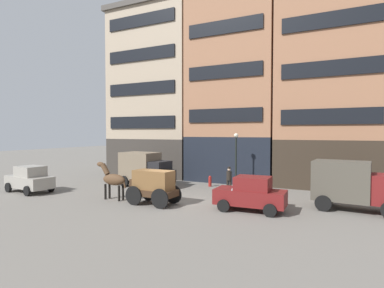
{
  "coord_description": "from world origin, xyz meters",
  "views": [
    {
      "loc": [
        8.99,
        -15.75,
        4.16
      ],
      "look_at": [
        0.22,
        2.14,
        3.43
      ],
      "focal_mm": 29.02,
      "sensor_mm": 36.0,
      "label": 1
    }
  ],
  "objects_px": {
    "pedestrian_officer": "(229,178)",
    "fire_hydrant_curbside": "(210,181)",
    "delivery_truck_near": "(146,168)",
    "cargo_wagon": "(153,185)",
    "streetlamp_curbside": "(236,153)",
    "draft_horse": "(113,179)",
    "delivery_truck_far": "(353,184)",
    "sedan_light": "(30,179)",
    "sedan_dark": "(251,194)"
  },
  "relations": [
    {
      "from": "sedan_light",
      "to": "fire_hydrant_curbside",
      "type": "distance_m",
      "value": 12.95
    },
    {
      "from": "delivery_truck_far",
      "to": "fire_hydrant_curbside",
      "type": "bearing_deg",
      "value": 160.26
    },
    {
      "from": "pedestrian_officer",
      "to": "fire_hydrant_curbside",
      "type": "distance_m",
      "value": 2.74
    },
    {
      "from": "sedan_light",
      "to": "delivery_truck_far",
      "type": "bearing_deg",
      "value": 11.68
    },
    {
      "from": "delivery_truck_far",
      "to": "pedestrian_officer",
      "type": "distance_m",
      "value": 7.84
    },
    {
      "from": "delivery_truck_near",
      "to": "fire_hydrant_curbside",
      "type": "xyz_separation_m",
      "value": [
        4.45,
        2.19,
        -1.0
      ]
    },
    {
      "from": "sedan_dark",
      "to": "streetlamp_curbside",
      "type": "distance_m",
      "value": 6.69
    },
    {
      "from": "cargo_wagon",
      "to": "delivery_truck_far",
      "type": "height_order",
      "value": "delivery_truck_far"
    },
    {
      "from": "draft_horse",
      "to": "sedan_dark",
      "type": "relative_size",
      "value": 0.63
    },
    {
      "from": "draft_horse",
      "to": "delivery_truck_far",
      "type": "relative_size",
      "value": 0.52
    },
    {
      "from": "delivery_truck_near",
      "to": "sedan_light",
      "type": "bearing_deg",
      "value": -137.6
    },
    {
      "from": "cargo_wagon",
      "to": "pedestrian_officer",
      "type": "xyz_separation_m",
      "value": [
        2.79,
        5.33,
        -0.17
      ]
    },
    {
      "from": "sedan_light",
      "to": "fire_hydrant_curbside",
      "type": "relative_size",
      "value": 4.66
    },
    {
      "from": "sedan_dark",
      "to": "pedestrian_officer",
      "type": "relative_size",
      "value": 2.09
    },
    {
      "from": "cargo_wagon",
      "to": "streetlamp_curbside",
      "type": "distance_m",
      "value": 7.58
    },
    {
      "from": "draft_horse",
      "to": "delivery_truck_near",
      "type": "relative_size",
      "value": 0.52
    },
    {
      "from": "delivery_truck_far",
      "to": "pedestrian_officer",
      "type": "height_order",
      "value": "delivery_truck_far"
    },
    {
      "from": "delivery_truck_near",
      "to": "pedestrian_officer",
      "type": "distance_m",
      "value": 6.61
    },
    {
      "from": "cargo_wagon",
      "to": "sedan_light",
      "type": "xyz_separation_m",
      "value": [
        -9.76,
        -0.69,
        -0.23
      ]
    },
    {
      "from": "pedestrian_officer",
      "to": "fire_hydrant_curbside",
      "type": "xyz_separation_m",
      "value": [
        -2.12,
        1.64,
        -0.55
      ]
    },
    {
      "from": "pedestrian_officer",
      "to": "streetlamp_curbside",
      "type": "xyz_separation_m",
      "value": [
        -0.01,
        1.55,
        1.69
      ]
    },
    {
      "from": "draft_horse",
      "to": "streetlamp_curbside",
      "type": "xyz_separation_m",
      "value": [
        5.73,
        6.88,
        1.4
      ]
    },
    {
      "from": "sedan_light",
      "to": "draft_horse",
      "type": "bearing_deg",
      "value": 5.77
    },
    {
      "from": "draft_horse",
      "to": "sedan_light",
      "type": "xyz_separation_m",
      "value": [
        -6.81,
        -0.69,
        -0.36
      ]
    },
    {
      "from": "pedestrian_officer",
      "to": "streetlamp_curbside",
      "type": "height_order",
      "value": "streetlamp_curbside"
    },
    {
      "from": "pedestrian_officer",
      "to": "delivery_truck_near",
      "type": "bearing_deg",
      "value": -175.16
    },
    {
      "from": "delivery_truck_near",
      "to": "streetlamp_curbside",
      "type": "relative_size",
      "value": 1.09
    },
    {
      "from": "draft_horse",
      "to": "streetlamp_curbside",
      "type": "relative_size",
      "value": 0.57
    },
    {
      "from": "delivery_truck_far",
      "to": "sedan_light",
      "type": "relative_size",
      "value": 1.16
    },
    {
      "from": "pedestrian_officer",
      "to": "delivery_truck_far",
      "type": "bearing_deg",
      "value": -13.68
    },
    {
      "from": "cargo_wagon",
      "to": "streetlamp_curbside",
      "type": "xyz_separation_m",
      "value": [
        2.78,
        6.88,
        1.52
      ]
    },
    {
      "from": "draft_horse",
      "to": "delivery_truck_near",
      "type": "distance_m",
      "value": 4.85
    },
    {
      "from": "sedan_light",
      "to": "pedestrian_officer",
      "type": "bearing_deg",
      "value": 25.62
    },
    {
      "from": "delivery_truck_near",
      "to": "sedan_light",
      "type": "relative_size",
      "value": 1.16
    },
    {
      "from": "sedan_light",
      "to": "fire_hydrant_curbside",
      "type": "xyz_separation_m",
      "value": [
        10.43,
        7.66,
        -0.49
      ]
    },
    {
      "from": "sedan_light",
      "to": "fire_hydrant_curbside",
      "type": "bearing_deg",
      "value": 36.28
    },
    {
      "from": "draft_horse",
      "to": "fire_hydrant_curbside",
      "type": "bearing_deg",
      "value": 62.57
    },
    {
      "from": "cargo_wagon",
      "to": "draft_horse",
      "type": "bearing_deg",
      "value": 179.97
    },
    {
      "from": "draft_horse",
      "to": "delivery_truck_far",
      "type": "bearing_deg",
      "value": 14.61
    },
    {
      "from": "cargo_wagon",
      "to": "pedestrian_officer",
      "type": "height_order",
      "value": "cargo_wagon"
    },
    {
      "from": "sedan_light",
      "to": "pedestrian_officer",
      "type": "relative_size",
      "value": 2.15
    },
    {
      "from": "cargo_wagon",
      "to": "streetlamp_curbside",
      "type": "relative_size",
      "value": 0.72
    },
    {
      "from": "cargo_wagon",
      "to": "delivery_truck_far",
      "type": "bearing_deg",
      "value": 18.52
    },
    {
      "from": "draft_horse",
      "to": "delivery_truck_far",
      "type": "xyz_separation_m",
      "value": [
        13.34,
        3.48,
        0.15
      ]
    },
    {
      "from": "sedan_dark",
      "to": "fire_hydrant_curbside",
      "type": "distance_m",
      "value": 7.67
    },
    {
      "from": "delivery_truck_near",
      "to": "cargo_wagon",
      "type": "bearing_deg",
      "value": -51.62
    },
    {
      "from": "delivery_truck_near",
      "to": "pedestrian_officer",
      "type": "height_order",
      "value": "delivery_truck_near"
    },
    {
      "from": "delivery_truck_far",
      "to": "fire_hydrant_curbside",
      "type": "relative_size",
      "value": 5.4
    },
    {
      "from": "streetlamp_curbside",
      "to": "fire_hydrant_curbside",
      "type": "distance_m",
      "value": 3.08
    },
    {
      "from": "delivery_truck_near",
      "to": "sedan_dark",
      "type": "distance_m",
      "value": 10.02
    }
  ]
}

